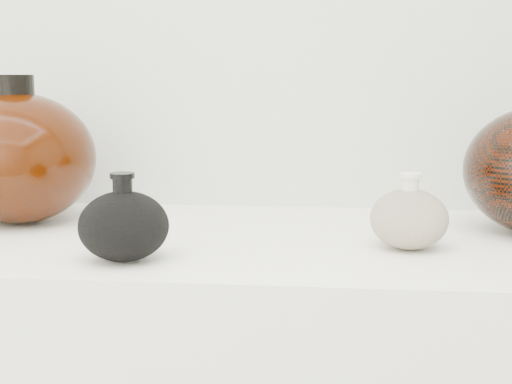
# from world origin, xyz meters

# --- Properties ---
(black_gourd_vase) EXTENTS (0.14, 0.14, 0.11)m
(black_gourd_vase) POSITION_xyz_m (-0.15, 0.79, 0.95)
(black_gourd_vase) COLOR black
(black_gourd_vase) RESTS_ON display_counter
(cream_gourd_vase) EXTENTS (0.12, 0.12, 0.11)m
(cream_gourd_vase) POSITION_xyz_m (0.22, 0.90, 0.94)
(cream_gourd_vase) COLOR beige
(cream_gourd_vase) RESTS_ON display_counter
(left_round_pot) EXTENTS (0.29, 0.29, 0.24)m
(left_round_pot) POSITION_xyz_m (-0.38, 1.01, 1.01)
(left_round_pot) COLOR black
(left_round_pot) RESTS_ON display_counter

